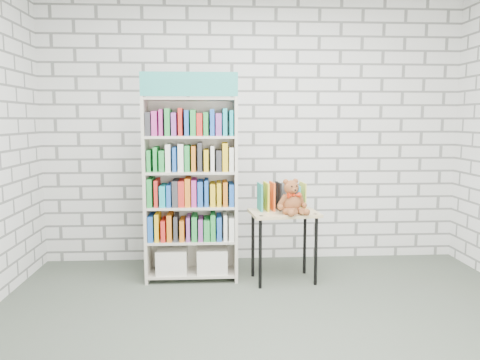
{
  "coord_description": "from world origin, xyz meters",
  "views": [
    {
      "loc": [
        -0.44,
        -3.05,
        1.53
      ],
      "look_at": [
        -0.21,
        0.95,
        1.01
      ],
      "focal_mm": 35.0,
      "sensor_mm": 36.0,
      "label": 1
    }
  ],
  "objects": [
    {
      "name": "ground",
      "position": [
        0.0,
        0.0,
        0.0
      ],
      "size": [
        4.5,
        4.5,
        0.0
      ],
      "primitive_type": "plane",
      "color": "#434C40",
      "rests_on": "ground"
    },
    {
      "name": "display_table",
      "position": [
        0.23,
        1.25,
        0.58
      ],
      "size": [
        0.67,
        0.5,
        0.67
      ],
      "color": "tan",
      "rests_on": "ground"
    },
    {
      "name": "table_books",
      "position": [
        0.21,
        1.35,
        0.8
      ],
      "size": [
        0.46,
        0.24,
        0.26
      ],
      "color": "teal",
      "rests_on": "display_table"
    },
    {
      "name": "room_shell",
      "position": [
        0.0,
        0.0,
        1.78
      ],
      "size": [
        4.52,
        4.02,
        2.81
      ],
      "color": "silver",
      "rests_on": "ground"
    },
    {
      "name": "teddy_bear",
      "position": [
        0.28,
        1.16,
        0.8
      ],
      "size": [
        0.29,
        0.29,
        0.32
      ],
      "color": "brown",
      "rests_on": "display_table"
    },
    {
      "name": "bookshelf",
      "position": [
        -0.65,
        1.36,
        0.89
      ],
      "size": [
        0.87,
        0.34,
        1.95
      ],
      "color": "beige",
      "rests_on": "ground"
    }
  ]
}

